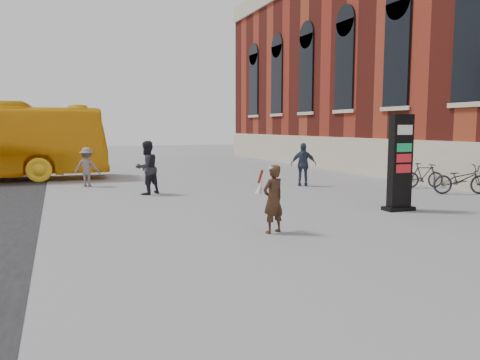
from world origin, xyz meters
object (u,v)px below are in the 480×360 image
object	(u,v)px
woman	(273,198)
bike_7	(424,175)
pedestrian_a	(147,168)
pedestrian_b	(87,167)
info_pylon	(400,163)
bike_6	(461,179)
pedestrian_c	(303,165)

from	to	relation	value
woman	bike_7	xyz separation A→B (m)	(8.74, 4.88, -0.30)
pedestrian_a	bike_7	bearing A→B (deg)	137.59
pedestrian_b	info_pylon	bearing A→B (deg)	153.46
info_pylon	woman	bearing A→B (deg)	-162.69
bike_6	bike_7	distance (m)	1.81
pedestrian_c	pedestrian_a	bearing A→B (deg)	28.84
woman	pedestrian_a	xyz separation A→B (m)	(-1.53, 6.99, 0.15)
pedestrian_c	woman	bearing A→B (deg)	84.55
pedestrian_c	bike_6	xyz separation A→B (m)	(4.05, -3.99, -0.34)
pedestrian_a	pedestrian_c	bearing A→B (deg)	149.90
woman	pedestrian_b	size ratio (longest dim) A/B	0.99
bike_7	info_pylon	bearing A→B (deg)	145.77
pedestrian_a	pedestrian_c	distance (m)	6.22
info_pylon	bike_7	bearing A→B (deg)	42.49
woman	pedestrian_b	world-z (taller)	pedestrian_b
info_pylon	bike_6	distance (m)	4.67
woman	bike_7	size ratio (longest dim) A/B	0.95
info_pylon	pedestrian_c	distance (m)	5.84
pedestrian_b	woman	bearing A→B (deg)	130.07
woman	pedestrian_c	bearing A→B (deg)	-141.34
woman	bike_7	bearing A→B (deg)	-168.60
pedestrian_c	bike_6	world-z (taller)	pedestrian_c
info_pylon	pedestrian_c	size ratio (longest dim) A/B	1.57
info_pylon	bike_7	size ratio (longest dim) A/B	1.69
pedestrian_b	bike_7	world-z (taller)	pedestrian_b
info_pylon	pedestrian_a	xyz separation A→B (m)	(-6.05, 5.73, -0.41)
info_pylon	bike_6	size ratio (longest dim) A/B	1.36
woman	bike_6	world-z (taller)	woman
pedestrian_a	bike_6	xyz separation A→B (m)	(10.27, -3.91, -0.41)
pedestrian_a	bike_7	distance (m)	10.50
pedestrian_a	bike_6	world-z (taller)	pedestrian_a
woman	bike_6	distance (m)	9.27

